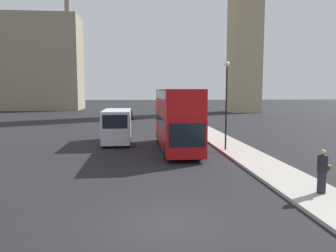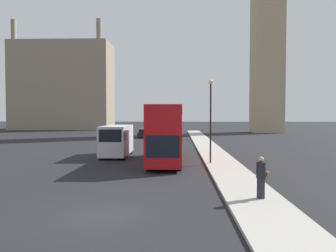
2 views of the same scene
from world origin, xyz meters
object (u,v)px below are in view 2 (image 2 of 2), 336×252
(pedestrian, at_px, (261,178))
(red_double_decker_bus, at_px, (166,131))
(street_lamp, at_px, (211,109))
(white_van, at_px, (117,140))
(parked_sedan, at_px, (145,134))

(pedestrian, bearing_deg, red_double_decker_bus, 111.95)
(red_double_decker_bus, distance_m, street_lamp, 3.97)
(white_van, bearing_deg, street_lamp, -30.08)
(white_van, bearing_deg, parked_sedan, 89.72)
(pedestrian, height_order, street_lamp, street_lamp)
(pedestrian, bearing_deg, parked_sedan, 103.13)
(red_double_decker_bus, distance_m, parked_sedan, 27.69)
(red_double_decker_bus, xyz_separation_m, pedestrian, (4.58, -11.37, -1.41))
(parked_sedan, bearing_deg, white_van, -90.28)
(white_van, height_order, pedestrian, white_van)
(white_van, xyz_separation_m, parked_sedan, (0.12, 23.77, -0.85))
(pedestrian, bearing_deg, street_lamp, 96.56)
(street_lamp, distance_m, parked_sedan, 29.65)
(red_double_decker_bus, height_order, parked_sedan, red_double_decker_bus)
(pedestrian, relative_size, parked_sedan, 0.38)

